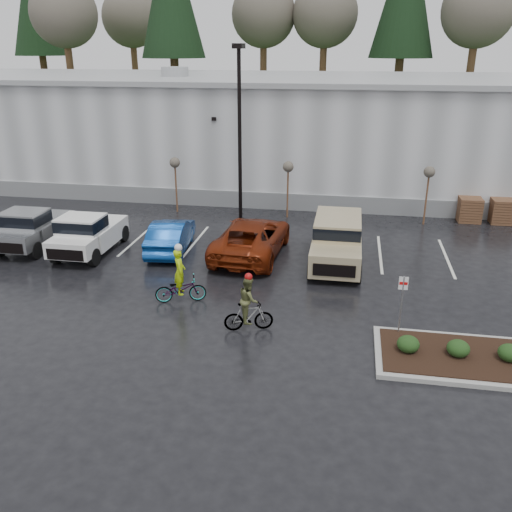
% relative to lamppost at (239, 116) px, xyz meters
% --- Properties ---
extents(ground, '(120.00, 120.00, 0.00)m').
position_rel_lamppost_xyz_m(ground, '(4.00, -12.00, -5.69)').
color(ground, black).
rests_on(ground, ground).
extents(warehouse, '(60.50, 15.50, 7.20)m').
position_rel_lamppost_xyz_m(warehouse, '(4.00, 9.99, -2.04)').
color(warehouse, '#A2A4A6').
rests_on(warehouse, ground).
extents(wooded_ridge, '(80.00, 25.00, 6.00)m').
position_rel_lamppost_xyz_m(wooded_ridge, '(4.00, 33.00, -2.69)').
color(wooded_ridge, '#1E3E1A').
rests_on(wooded_ridge, ground).
extents(lamppost, '(0.50, 1.00, 9.22)m').
position_rel_lamppost_xyz_m(lamppost, '(0.00, 0.00, 0.00)').
color(lamppost, black).
rests_on(lamppost, ground).
extents(sapling_west, '(0.60, 0.60, 3.20)m').
position_rel_lamppost_xyz_m(sapling_west, '(-4.00, 1.00, -2.96)').
color(sapling_west, '#513420').
rests_on(sapling_west, ground).
extents(sapling_mid, '(0.60, 0.60, 3.20)m').
position_rel_lamppost_xyz_m(sapling_mid, '(2.50, 1.00, -2.96)').
color(sapling_mid, '#513420').
rests_on(sapling_mid, ground).
extents(sapling_east, '(0.60, 0.60, 3.20)m').
position_rel_lamppost_xyz_m(sapling_east, '(10.00, 1.00, -2.96)').
color(sapling_east, '#513420').
rests_on(sapling_east, ground).
extents(pallet_stack_a, '(1.20, 1.20, 1.35)m').
position_rel_lamppost_xyz_m(pallet_stack_a, '(12.50, 2.00, -5.01)').
color(pallet_stack_a, '#513420').
rests_on(pallet_stack_a, ground).
extents(pallet_stack_b, '(1.20, 1.20, 1.35)m').
position_rel_lamppost_xyz_m(pallet_stack_b, '(14.20, 2.00, -5.01)').
color(pallet_stack_b, '#513420').
rests_on(pallet_stack_b, ground).
extents(curb_island, '(8.00, 3.00, 0.15)m').
position_rel_lamppost_xyz_m(curb_island, '(11.00, -13.00, -5.61)').
color(curb_island, gray).
rests_on(curb_island, ground).
extents(mulch_bed, '(7.60, 2.60, 0.04)m').
position_rel_lamppost_xyz_m(mulch_bed, '(11.00, -13.00, -5.52)').
color(mulch_bed, black).
rests_on(mulch_bed, curb_island).
extents(shrub_a, '(0.70, 0.70, 0.52)m').
position_rel_lamppost_xyz_m(shrub_a, '(8.00, -13.00, -5.27)').
color(shrub_a, black).
rests_on(shrub_a, curb_island).
extents(shrub_b, '(0.70, 0.70, 0.52)m').
position_rel_lamppost_xyz_m(shrub_b, '(9.50, -13.00, -5.27)').
color(shrub_b, black).
rests_on(shrub_b, curb_island).
extents(shrub_c, '(0.70, 0.70, 0.52)m').
position_rel_lamppost_xyz_m(shrub_c, '(11.00, -13.00, -5.27)').
color(shrub_c, black).
rests_on(shrub_c, curb_island).
extents(fire_lane_sign, '(0.30, 0.05, 2.20)m').
position_rel_lamppost_xyz_m(fire_lane_sign, '(7.80, -11.80, -4.28)').
color(fire_lane_sign, gray).
rests_on(fire_lane_sign, ground).
extents(pickup_silver, '(2.10, 5.20, 1.96)m').
position_rel_lamppost_xyz_m(pickup_silver, '(-8.97, -5.57, -4.71)').
color(pickup_silver, '#95989B').
rests_on(pickup_silver, ground).
extents(pickup_white, '(2.10, 5.20, 1.96)m').
position_rel_lamppost_xyz_m(pickup_white, '(-5.95, -5.91, -4.71)').
color(pickup_white, white).
rests_on(pickup_white, ground).
extents(car_blue, '(2.09, 4.70, 1.50)m').
position_rel_lamppost_xyz_m(car_blue, '(-2.30, -5.26, -4.94)').
color(car_blue, navy).
rests_on(car_blue, ground).
extents(car_red, '(3.17, 6.24, 1.69)m').
position_rel_lamppost_xyz_m(car_red, '(1.57, -5.15, -4.84)').
color(car_red, maroon).
rests_on(car_red, ground).
extents(suv_tan, '(2.20, 5.10, 2.06)m').
position_rel_lamppost_xyz_m(suv_tan, '(5.49, -5.71, -4.66)').
color(suv_tan, tan).
rests_on(suv_tan, ground).
extents(cyclist_hivis, '(2.04, 1.24, 2.34)m').
position_rel_lamppost_xyz_m(cyclist_hivis, '(-0.18, -10.50, -4.96)').
color(cyclist_hivis, '#3F3F44').
rests_on(cyclist_hivis, ground).
extents(cyclist_olive, '(1.70, 0.93, 2.12)m').
position_rel_lamppost_xyz_m(cyclist_olive, '(2.77, -12.23, -4.90)').
color(cyclist_olive, '#3F3F44').
rests_on(cyclist_olive, ground).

